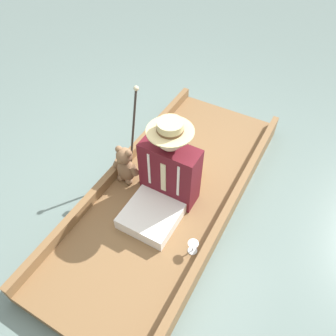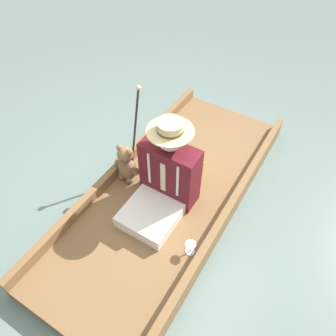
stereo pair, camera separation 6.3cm
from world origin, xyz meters
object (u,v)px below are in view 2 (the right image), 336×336
wine_glass (191,246)px  seated_person (165,177)px  walking_cane (136,122)px  teddy_bear (126,165)px

wine_glass → seated_person: bearing=-37.8°
wine_glass → walking_cane: walking_cane is taller
teddy_bear → wine_glass: 0.91m
wine_glass → walking_cane: bearing=-34.0°
walking_cane → teddy_bear: bearing=101.5°
seated_person → wine_glass: 0.57m
seated_person → walking_cane: size_ratio=1.03×
teddy_bear → walking_cane: 0.38m
teddy_bear → wine_glass: (-0.84, 0.35, -0.10)m
teddy_bear → wine_glass: teddy_bear is taller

